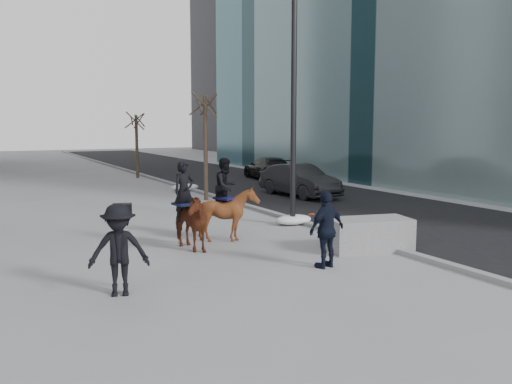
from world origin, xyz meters
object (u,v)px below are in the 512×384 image
mounted_right (228,208)px  planter (369,234)px  car_near (299,180)px  mounted_left (186,217)px

mounted_right → planter: bearing=-45.3°
mounted_right → car_near: bearing=45.9°
car_near → mounted_left: mounted_left is taller
mounted_left → car_near: bearing=42.3°
planter → car_near: (4.04, 9.72, 0.30)m
car_near → mounted_right: mounted_right is taller
mounted_left → planter: bearing=-29.2°
planter → mounted_left: size_ratio=0.91×
car_near → mounted_left: bearing=-142.4°
mounted_right → mounted_left: bearing=-161.8°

